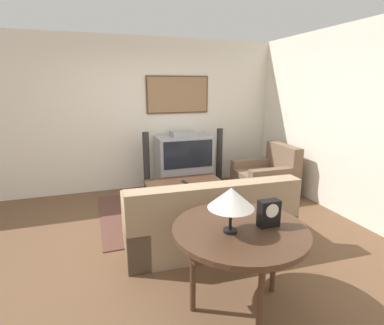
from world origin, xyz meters
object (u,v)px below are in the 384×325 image
speaker_tower_left (147,165)px  mantel_clock (269,213)px  coffee_table (184,184)px  speaker_tower_right (219,159)px  armchair (266,179)px  tv (184,162)px  couch (206,220)px  table_lamp (231,198)px  console_table (240,235)px

speaker_tower_left → mantel_clock: bearing=-81.4°
coffee_table → speaker_tower_right: (0.95, 0.79, 0.14)m
armchair → coffee_table: size_ratio=0.79×
tv → coffee_table: size_ratio=0.93×
couch → armchair: armchair is taller
tv → speaker_tower_right: size_ratio=0.98×
mantel_clock → armchair: bearing=57.7°
coffee_table → mantel_clock: (0.03, -2.30, 0.47)m
armchair → mantel_clock: 2.85m
coffee_table → mantel_clock: mantel_clock is taller
couch → mantel_clock: 1.27m
tv → table_lamp: 3.23m
coffee_table → table_lamp: size_ratio=3.15×
couch → speaker_tower_left: speaker_tower_left is taller
table_lamp → mantel_clock: bearing=-0.2°
mantel_clock → speaker_tower_right: size_ratio=0.20×
mantel_clock → tv: bearing=85.9°
table_lamp → mantel_clock: 0.39m
console_table → armchair: bearing=53.4°
speaker_tower_left → armchair: bearing=-20.3°
tv → mantel_clock: tv is taller
mantel_clock → couch: bearing=95.2°
tv → table_lamp: bearing=-100.3°
tv → coffee_table: 0.88m
coffee_table → table_lamp: bearing=-97.8°
armchair → coffee_table: bearing=-86.6°
coffee_table → couch: bearing=-93.5°
tv → speaker_tower_right: (0.69, -0.05, 0.02)m
tv → mantel_clock: size_ratio=4.78×
tv → couch: bearing=-99.3°
tv → speaker_tower_right: bearing=-3.9°
mantel_clock → speaker_tower_right: speaker_tower_right is taller
couch → mantel_clock: mantel_clock is taller
console_table → speaker_tower_right: size_ratio=1.01×
coffee_table → mantel_clock: 2.35m
armchair → speaker_tower_left: (-1.96, 0.72, 0.24)m
armchair → mantel_clock: size_ratio=4.07×
console_table → table_lamp: (-0.11, -0.04, 0.35)m
table_lamp → coffee_table: bearing=82.2°
couch → table_lamp: table_lamp is taller
couch → console_table: size_ratio=1.77×
coffee_table → table_lamp: (-0.31, -2.30, 0.64)m
speaker_tower_right → couch: bearing=-117.5°
couch → coffee_table: couch is taller
tv → speaker_tower_left: 0.69m
armchair → speaker_tower_left: speaker_tower_left is taller
console_table → speaker_tower_left: speaker_tower_left is taller
console_table → table_lamp: 0.37m
armchair → console_table: size_ratio=0.82×
table_lamp → couch: bearing=77.9°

